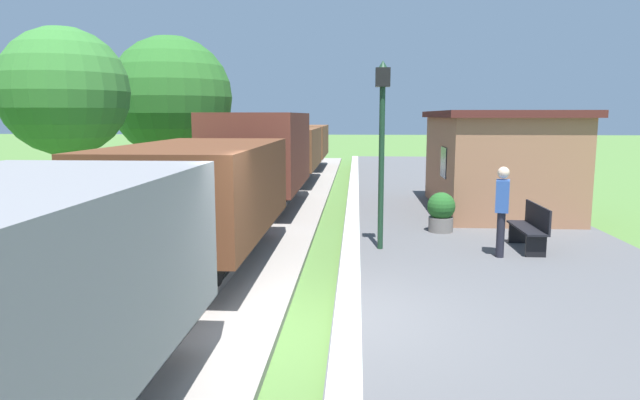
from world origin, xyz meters
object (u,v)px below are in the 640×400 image
at_px(bench_near_hut, 531,226).
at_px(freight_train, 260,164).
at_px(tree_trackside_far, 64,92).
at_px(potted_planter, 441,211).
at_px(tree_field_distant, 177,95).
at_px(person_waiting, 502,208).
at_px(lamp_post_near, 382,121).
at_px(station_hut, 496,160).
at_px(tree_field_left, 171,97).

bearing_deg(bench_near_hut, freight_train, 138.74).
distance_m(bench_near_hut, tree_trackside_far, 12.71).
height_order(bench_near_hut, tree_trackside_far, tree_trackside_far).
bearing_deg(tree_trackside_far, potted_planter, -14.32).
bearing_deg(freight_train, tree_field_distant, 117.63).
xyz_separation_m(freight_train, bench_near_hut, (6.37, -5.59, -0.74)).
height_order(person_waiting, lamp_post_near, lamp_post_near).
distance_m(freight_train, lamp_post_near, 6.76).
bearing_deg(freight_train, station_hut, -5.90).
xyz_separation_m(tree_trackside_far, tree_field_distant, (-1.11, 13.51, 0.40)).
height_order(potted_planter, tree_trackside_far, tree_trackside_far).
bearing_deg(tree_trackside_far, lamp_post_near, -26.78).
bearing_deg(station_hut, freight_train, 174.10).
bearing_deg(station_hut, potted_planter, -121.34).
xyz_separation_m(bench_near_hut, potted_planter, (-1.52, 1.68, 0.00)).
height_order(freight_train, tree_trackside_far, tree_trackside_far).
height_order(station_hut, potted_planter, station_hut).
bearing_deg(potted_planter, bench_near_hut, -47.82).
relative_size(person_waiting, tree_trackside_far, 0.32).
distance_m(station_hut, person_waiting, 5.60).
bearing_deg(tree_trackside_far, person_waiting, -23.90).
bearing_deg(freight_train, bench_near_hut, -41.26).
xyz_separation_m(potted_planter, tree_trackside_far, (-10.12, 2.58, 2.83)).
distance_m(tree_trackside_far, tree_field_left, 5.67).
height_order(bench_near_hut, lamp_post_near, lamp_post_near).
height_order(bench_near_hut, tree_field_distant, tree_field_distant).
xyz_separation_m(freight_train, person_waiting, (5.64, -6.16, -0.28)).
xyz_separation_m(bench_near_hut, lamp_post_near, (-2.98, -0.11, 2.08)).
height_order(station_hut, bench_near_hut, station_hut).
bearing_deg(tree_trackside_far, bench_near_hut, -20.11).
relative_size(person_waiting, tree_field_distant, 0.30).
height_order(tree_trackside_far, tree_field_distant, tree_field_distant).
height_order(freight_train, bench_near_hut, freight_train).
bearing_deg(freight_train, tree_field_left, 133.95).
distance_m(freight_train, bench_near_hut, 8.50).
bearing_deg(tree_field_distant, bench_near_hut, -54.35).
height_order(person_waiting, tree_trackside_far, tree_trackside_far).
relative_size(station_hut, tree_field_distant, 1.00).
bearing_deg(tree_field_left, potted_planter, -42.35).
bearing_deg(lamp_post_near, station_hut, 55.63).
distance_m(bench_near_hut, tree_field_distant, 22.11).
height_order(person_waiting, tree_field_left, tree_field_left).
relative_size(bench_near_hut, tree_field_left, 0.26).
distance_m(person_waiting, lamp_post_near, 2.81).
bearing_deg(person_waiting, tree_field_distant, -42.36).
xyz_separation_m(person_waiting, tree_trackside_far, (-10.91, 4.83, 2.37)).
bearing_deg(lamp_post_near, person_waiting, -11.68).
xyz_separation_m(freight_train, tree_field_distant, (-6.38, 12.19, 2.49)).
bearing_deg(station_hut, tree_trackside_far, -177.05).
height_order(bench_near_hut, person_waiting, person_waiting).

